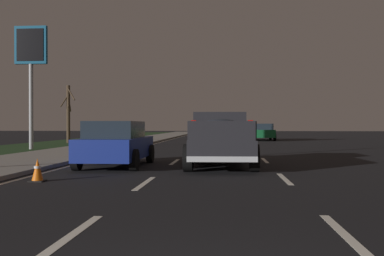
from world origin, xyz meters
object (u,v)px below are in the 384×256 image
(sedan_tan, at_px, (224,132))
(pickup_truck, at_px, (220,138))
(sedan_blue, at_px, (116,143))
(gas_price_sign, at_px, (31,57))
(traffic_cone_near, at_px, (37,170))
(bare_tree_far, at_px, (68,112))
(sedan_green, at_px, (263,132))

(sedan_tan, bearing_deg, pickup_truck, 179.89)
(sedan_blue, distance_m, gas_price_sign, 13.23)
(traffic_cone_near, bearing_deg, sedan_tan, -9.00)
(pickup_truck, relative_size, traffic_cone_near, 9.47)
(sedan_tan, height_order, traffic_cone_near, sedan_tan)
(sedan_tan, bearing_deg, bare_tree_far, 116.52)
(sedan_green, height_order, bare_tree_far, bare_tree_far)
(sedan_green, relative_size, bare_tree_far, 0.98)
(sedan_blue, bearing_deg, pickup_truck, -82.86)
(bare_tree_far, distance_m, traffic_cone_near, 23.88)
(pickup_truck, distance_m, sedan_tan, 24.13)
(pickup_truck, height_order, sedan_blue, pickup_truck)
(pickup_truck, relative_size, sedan_tan, 1.24)
(traffic_cone_near, bearing_deg, pickup_truck, -45.10)
(gas_price_sign, height_order, traffic_cone_near, gas_price_sign)
(sedan_blue, height_order, traffic_cone_near, sedan_blue)
(traffic_cone_near, bearing_deg, gas_price_sign, 25.59)
(sedan_green, bearing_deg, gas_price_sign, 137.67)
(pickup_truck, height_order, bare_tree_far, bare_tree_far)
(sedan_tan, distance_m, bare_tree_far, 13.71)
(sedan_tan, xyz_separation_m, traffic_cone_near, (-28.60, 4.53, -0.50))
(gas_price_sign, bearing_deg, bare_tree_far, 6.77)
(gas_price_sign, bearing_deg, traffic_cone_near, -154.41)
(sedan_green, distance_m, sedan_tan, 3.80)
(sedan_green, relative_size, traffic_cone_near, 7.67)
(pickup_truck, bearing_deg, sedan_blue, 97.14)
(sedan_blue, xyz_separation_m, traffic_cone_near, (-4.03, 0.97, -0.50))
(sedan_green, height_order, sedan_blue, same)
(sedan_tan, xyz_separation_m, gas_price_sign, (-14.77, 11.15, 4.61))
(pickup_truck, xyz_separation_m, sedan_blue, (-0.44, 3.51, -0.20))
(gas_price_sign, bearing_deg, pickup_truck, -130.13)
(sedan_blue, relative_size, bare_tree_far, 0.98)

